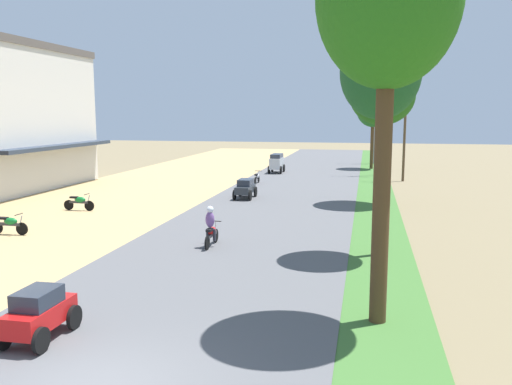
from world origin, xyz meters
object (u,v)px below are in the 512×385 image
Objects in this scene: utility_pole_near at (405,125)px; car_sedan_charcoal at (245,188)px; median_tree_nearest at (388,1)px; parked_motorbike_third at (79,202)px; motorbike_foreground_rider at (211,227)px; median_tree_fourth at (373,109)px; car_hatchback_red at (39,312)px; motorbike_ahead_second at (257,177)px; streetlamp_mid at (375,120)px; median_tree_third at (382,96)px; streetlamp_near at (377,124)px; car_van_silver at (277,162)px; median_tree_second at (381,73)px; parked_motorbike_second at (10,224)px.

car_sedan_charcoal is at bearing -131.99° from utility_pole_near.
parked_motorbike_third is at bearing 140.42° from median_tree_nearest.
median_tree_fourth is at bearing 78.74° from motorbike_foreground_rider.
median_tree_nearest is 5.11× the size of car_hatchback_red.
motorbike_foreground_rider reaches higher than parked_motorbike_third.
car_sedan_charcoal is 7.06m from motorbike_ahead_second.
utility_pole_near is at bearing -74.73° from median_tree_fourth.
utility_pole_near is 15.76m from car_sedan_charcoal.
motorbike_ahead_second is at bearing -115.05° from streetlamp_mid.
streetlamp_mid reaches higher than motorbike_ahead_second.
median_tree_third is at bearing -89.11° from median_tree_fourth.
streetlamp_near is 3.34× the size of car_sedan_charcoal.
motorbike_ahead_second is (-0.22, -7.70, -0.45)m from car_van_silver.
parked_motorbike_third is at bearing 158.02° from median_tree_second.
car_hatchback_red reaches higher than motorbike_ahead_second.
median_tree_nearest is 5.69× the size of motorbike_ahead_second.
parked_motorbike_second is at bearing -123.62° from car_sedan_charcoal.
parked_motorbike_third is 21.98m from car_van_silver.
car_hatchback_red is 1.11× the size of motorbike_ahead_second.
median_tree_second is 1.00× the size of utility_pole_near.
median_tree_third is 14.90m from streetlamp_near.
median_tree_third is (0.39, 18.64, -1.66)m from median_tree_nearest.
median_tree_nearest reaches higher than motorbike_foreground_rider.
median_tree_third is at bearing -89.88° from streetlamp_near.
median_tree_fourth is (0.07, 39.15, -2.26)m from median_tree_nearest.
parked_motorbike_third is 18.07m from median_tree_third.
parked_motorbike_third is 9.96m from car_sedan_charcoal.
streetlamp_mid is 38.94m from motorbike_foreground_rider.
motorbike_ahead_second is (-10.92, -4.36, -3.87)m from utility_pole_near.
parked_motorbike_second is at bearing -116.17° from median_tree_fourth.
median_tree_second is at bearing 0.13° from motorbike_foreground_rider.
parked_motorbike_third is 30.98m from median_tree_fourth.
motorbike_foreground_rider is at bearing -2.15° from parked_motorbike_second.
median_tree_fourth is at bearing 79.33° from car_hatchback_red.
streetlamp_near reaches higher than motorbike_ahead_second.
car_hatchback_red is 36.49m from car_van_silver.
car_sedan_charcoal is at bearing 177.71° from median_tree_third.
parked_motorbike_third is 0.24× the size of streetlamp_near.
median_tree_fourth reaches higher than car_sedan_charcoal.
car_sedan_charcoal is (-7.84, -20.19, -5.01)m from median_tree_fourth.
median_tree_third reaches higher than motorbike_foreground_rider.
parked_motorbike_third is (-0.07, 6.04, 0.00)m from parked_motorbike_second.
motorbike_ahead_second is at bearing 91.24° from car_hatchback_red.
car_van_silver is (-8.30, -5.46, -4.73)m from median_tree_fourth.
streetlamp_mid is 4.36× the size of motorbike_ahead_second.
parked_motorbike_third is at bearing -119.59° from motorbike_ahead_second.
streetlamp_mid reaches higher than parked_motorbike_third.
streetlamp_near is (0.35, 26.73, -2.38)m from median_tree_second.
parked_motorbike_second is at bearing -127.94° from utility_pole_near.
parked_motorbike_second is at bearing -89.35° from parked_motorbike_third.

